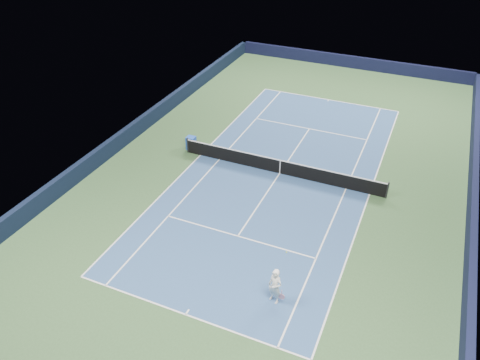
% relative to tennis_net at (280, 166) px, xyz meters
% --- Properties ---
extents(ground, '(40.00, 40.00, 0.00)m').
position_rel_tennis_net_xyz_m(ground, '(0.00, 0.00, -0.50)').
color(ground, '#31512C').
rests_on(ground, ground).
extents(wall_far, '(22.00, 0.35, 1.10)m').
position_rel_tennis_net_xyz_m(wall_far, '(0.00, 19.82, 0.05)').
color(wall_far, black).
rests_on(wall_far, ground).
extents(wall_right, '(0.35, 40.00, 1.10)m').
position_rel_tennis_net_xyz_m(wall_right, '(10.82, 0.00, 0.05)').
color(wall_right, '#111433').
rests_on(wall_right, ground).
extents(wall_left, '(0.35, 40.00, 1.10)m').
position_rel_tennis_net_xyz_m(wall_left, '(-10.82, 0.00, 0.05)').
color(wall_left, black).
rests_on(wall_left, ground).
extents(court_surface, '(10.97, 23.77, 0.01)m').
position_rel_tennis_net_xyz_m(court_surface, '(0.00, 0.00, -0.50)').
color(court_surface, '#2C4C7D').
rests_on(court_surface, ground).
extents(baseline_far, '(10.97, 0.08, 0.00)m').
position_rel_tennis_net_xyz_m(baseline_far, '(0.00, 11.88, -0.50)').
color(baseline_far, white).
rests_on(baseline_far, ground).
extents(baseline_near, '(10.97, 0.08, 0.00)m').
position_rel_tennis_net_xyz_m(baseline_near, '(0.00, -11.88, -0.50)').
color(baseline_near, white).
rests_on(baseline_near, ground).
extents(sideline_doubles_right, '(0.08, 23.77, 0.00)m').
position_rel_tennis_net_xyz_m(sideline_doubles_right, '(5.49, 0.00, -0.50)').
color(sideline_doubles_right, white).
rests_on(sideline_doubles_right, ground).
extents(sideline_doubles_left, '(0.08, 23.77, 0.00)m').
position_rel_tennis_net_xyz_m(sideline_doubles_left, '(-5.49, 0.00, -0.50)').
color(sideline_doubles_left, white).
rests_on(sideline_doubles_left, ground).
extents(sideline_singles_right, '(0.08, 23.77, 0.00)m').
position_rel_tennis_net_xyz_m(sideline_singles_right, '(4.12, 0.00, -0.50)').
color(sideline_singles_right, white).
rests_on(sideline_singles_right, ground).
extents(sideline_singles_left, '(0.08, 23.77, 0.00)m').
position_rel_tennis_net_xyz_m(sideline_singles_left, '(-4.12, 0.00, -0.50)').
color(sideline_singles_left, white).
rests_on(sideline_singles_left, ground).
extents(service_line_far, '(8.23, 0.08, 0.00)m').
position_rel_tennis_net_xyz_m(service_line_far, '(0.00, 6.40, -0.50)').
color(service_line_far, white).
rests_on(service_line_far, ground).
extents(service_line_near, '(8.23, 0.08, 0.00)m').
position_rel_tennis_net_xyz_m(service_line_near, '(0.00, -6.40, -0.50)').
color(service_line_near, white).
rests_on(service_line_near, ground).
extents(center_service_line, '(0.08, 12.80, 0.00)m').
position_rel_tennis_net_xyz_m(center_service_line, '(0.00, 0.00, -0.50)').
color(center_service_line, white).
rests_on(center_service_line, ground).
extents(center_mark_far, '(0.08, 0.30, 0.00)m').
position_rel_tennis_net_xyz_m(center_mark_far, '(0.00, 11.73, -0.50)').
color(center_mark_far, white).
rests_on(center_mark_far, ground).
extents(center_mark_near, '(0.08, 0.30, 0.00)m').
position_rel_tennis_net_xyz_m(center_mark_near, '(0.00, -11.73, -0.50)').
color(center_mark_near, white).
rests_on(center_mark_near, ground).
extents(tennis_net, '(12.90, 0.10, 1.07)m').
position_rel_tennis_net_xyz_m(tennis_net, '(0.00, 0.00, 0.00)').
color(tennis_net, black).
rests_on(tennis_net, ground).
extents(sponsor_cube, '(0.62, 0.51, 0.92)m').
position_rel_tennis_net_xyz_m(sponsor_cube, '(-6.40, 0.46, -0.05)').
color(sponsor_cube, blue).
rests_on(sponsor_cube, ground).
extents(tennis_player, '(0.85, 1.34, 2.06)m').
position_rel_tennis_net_xyz_m(tennis_player, '(3.17, -9.67, 0.38)').
color(tennis_player, white).
rests_on(tennis_player, ground).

